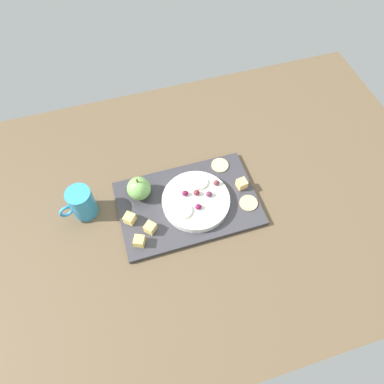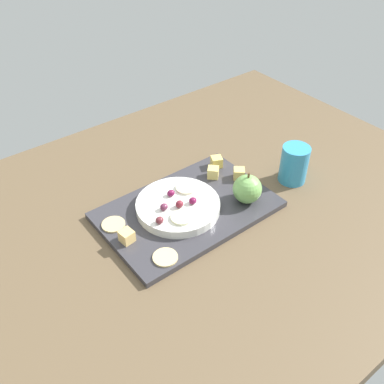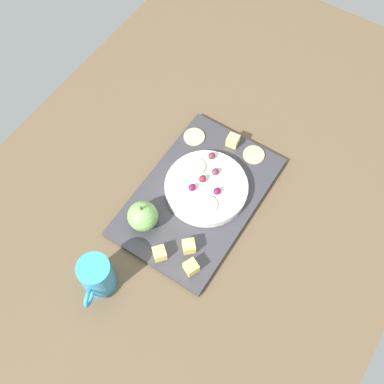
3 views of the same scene
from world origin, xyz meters
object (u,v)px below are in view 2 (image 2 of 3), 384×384
grape_1 (164,207)px  grape_3 (179,204)px  cheese_cube_2 (239,174)px  grape_4 (193,201)px  cup (294,164)px  apple_whole (247,189)px  apple_slice_1 (182,218)px  cracker_0 (165,257)px  serving_dish (178,206)px  cracker_1 (113,224)px  cheese_cube_3 (213,172)px  apple_slice_0 (186,188)px  cheese_cube_0 (127,237)px  cheese_cube_1 (217,162)px  grape_0 (160,220)px  platter (188,210)px  grape_2 (171,193)px

grape_1 → grape_3: bearing=-23.5°
cheese_cube_2 → grape_4: grape_4 is taller
cup → grape_3: bearing=169.6°
apple_whole → apple_slice_1: apple_whole is taller
cheese_cube_2 → cracker_0: 30.75cm
serving_dish → grape_3: size_ratio=10.58×
serving_dish → cracker_1: size_ratio=3.72×
cheese_cube_3 → apple_slice_1: bearing=-150.9°
cracker_1 → grape_3: bearing=-23.7°
grape_4 → apple_slice_1: 5.51cm
cracker_0 → cheese_cube_3: bearing=30.7°
cheese_cube_2 → grape_4: (-16.02, -2.41, 1.45)cm
serving_dish → apple_slice_0: bearing=32.6°
cheese_cube_0 → apple_slice_1: same height
serving_dish → apple_slice_0: 5.22cm
apple_whole → apple_slice_1: size_ratio=1.42×
apple_whole → cup: (15.53, 0.05, 0.03)cm
grape_3 → cheese_cube_1: bearing=25.8°
cheese_cube_2 → cup: size_ratio=0.27×
cracker_0 → cracker_1: size_ratio=1.00×
serving_dish → cheese_cube_0: 14.03cm
cheese_cube_2 → grape_0: (-25.28, -3.11, 1.47)cm
apple_whole → cheese_cube_2: apple_whole is taller
platter → apple_slice_1: (-4.55, -3.86, 3.00)cm
cheese_cube_2 → cracker_1: cheese_cube_2 is taller
cheese_cube_0 → apple_slice_0: bearing=13.3°
platter → grape_3: 4.47cm
grape_4 → apple_slice_0: grape_4 is taller
cheese_cube_1 → grape_1: bearing=-160.8°
grape_2 → apple_slice_0: (4.04, -0.17, -0.41)cm
cracker_0 → grape_3: bearing=41.0°
grape_2 → cheese_cube_3: bearing=6.5°
cheese_cube_3 → grape_2: (-13.63, -1.56, 1.43)cm
cheese_cube_0 → cheese_cube_3: same height
cheese_cube_2 → grape_2: grape_2 is taller
cheese_cube_1 → grape_3: grape_3 is taller
cheese_cube_0 → cheese_cube_3: 28.43cm
grape_0 → grape_2: 9.10cm
serving_dish → grape_4: grape_4 is taller
cracker_1 → cheese_cube_1: bearing=5.3°
cracker_1 → grape_2: grape_2 is taller
grape_1 → apple_slice_1: 4.80cm
serving_dish → cup: (29.64, -6.92, 2.30)cm
platter → cheese_cube_3: (11.77, 5.23, 1.98)cm
grape_1 → cup: bearing=-11.7°
platter → cup: (27.56, -6.14, 3.99)cm
grape_4 → cheese_cube_1: bearing=32.4°
cheese_cube_0 → grape_4: 16.45cm
cracker_0 → grape_0: (3.70, 7.12, 2.56)cm
cracker_1 → grape_2: (14.06, -1.54, 2.52)cm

